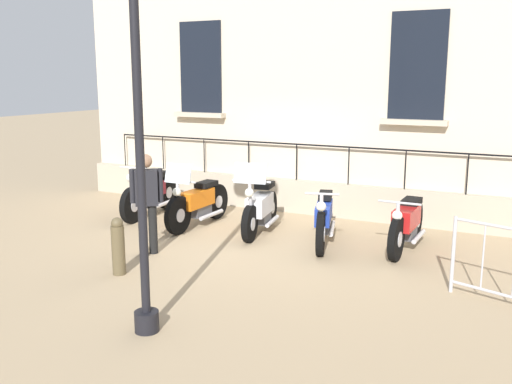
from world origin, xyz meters
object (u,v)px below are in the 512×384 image
motorcycle_orange (198,203)px  pedestrian_standing (147,198)px  motorcycle_red (407,224)px  bollard (118,246)px  motorcycle_blue (324,218)px  motorcycle_white (260,209)px  motorcycle_maroon (150,195)px

motorcycle_orange → pedestrian_standing: pedestrian_standing is taller
motorcycle_red → bollard: (3.10, -3.52, -0.01)m
bollard → motorcycle_orange: bearing=-171.7°
motorcycle_orange → bollard: bearing=8.3°
motorcycle_orange → motorcycle_blue: (-0.03, 2.56, -0.02)m
motorcycle_orange → bollard: 2.87m
motorcycle_orange → pedestrian_standing: bearing=6.2°
motorcycle_orange → motorcycle_white: bearing=95.0°
motorcycle_maroon → pedestrian_standing: bearing=36.0°
motorcycle_white → bollard: motorcycle_white is taller
motorcycle_maroon → pedestrian_standing: pedestrian_standing is taller
motorcycle_orange → motorcycle_red: motorcycle_orange is taller
pedestrian_standing → motorcycle_white: bearing=150.9°
motorcycle_blue → pedestrian_standing: (1.87, -2.36, 0.49)m
motorcycle_maroon → motorcycle_white: (0.19, 2.64, 0.02)m
motorcycle_red → bollard: 4.69m
motorcycle_orange → motorcycle_maroon: bearing=-102.7°
motorcycle_blue → motorcycle_white: bearing=-93.5°
motorcycle_red → motorcycle_maroon: bearing=-90.5°
motorcycle_maroon → motorcycle_white: size_ratio=1.06×
motorcycle_orange → motorcycle_white: (-0.11, 1.29, -0.00)m
motorcycle_orange → motorcycle_white: size_ratio=1.05×
motorcycle_maroon → motorcycle_blue: (0.27, 3.91, 0.00)m
motorcycle_blue → pedestrian_standing: 3.05m
motorcycle_maroon → motorcycle_blue: size_ratio=0.96×
motorcycle_white → motorcycle_blue: 1.27m
motorcycle_red → motorcycle_white: bearing=-86.9°
motorcycle_red → motorcycle_blue: bearing=-80.9°
motorcycle_maroon → bollard: bearing=29.4°
motorcycle_blue → bollard: motorcycle_blue is taller
motorcycle_red → pedestrian_standing: (2.09, -3.74, 0.48)m
motorcycle_orange → pedestrian_standing: 1.91m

